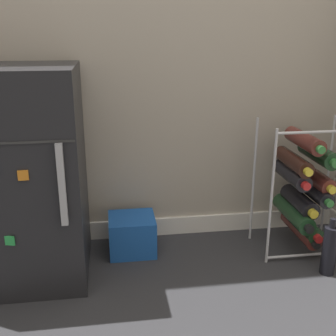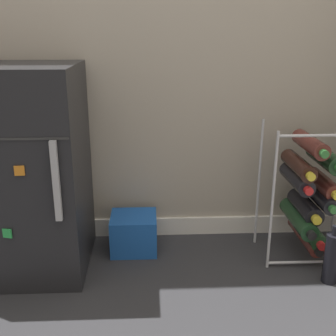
{
  "view_description": "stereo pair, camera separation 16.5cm",
  "coord_description": "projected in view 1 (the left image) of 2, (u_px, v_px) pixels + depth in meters",
  "views": [
    {
      "loc": [
        -0.14,
        -1.26,
        0.99
      ],
      "look_at": [
        0.1,
        0.42,
        0.43
      ],
      "focal_mm": 45.0,
      "sensor_mm": 36.0,
      "label": 1
    },
    {
      "loc": [
        0.02,
        -1.27,
        0.99
      ],
      "look_at": [
        0.1,
        0.42,
        0.43
      ],
      "focal_mm": 45.0,
      "sensor_mm": 36.0,
      "label": 2
    }
  ],
  "objects": [
    {
      "name": "ground_plane",
      "position": [
        158.0,
        319.0,
        1.51
      ],
      "size": [
        14.0,
        14.0,
        0.0
      ],
      "primitive_type": "plane",
      "color": "#28282B"
    },
    {
      "name": "mini_fridge",
      "position": [
        16.0,
        176.0,
        1.68
      ],
      "size": [
        0.53,
        0.49,
        0.87
      ],
      "color": "black",
      "rests_on": "ground_plane"
    },
    {
      "name": "wine_rack",
      "position": [
        303.0,
        189.0,
        1.92
      ],
      "size": [
        0.39,
        0.33,
        0.61
      ],
      "color": "#B2B2B7",
      "rests_on": "ground_plane"
    },
    {
      "name": "soda_box",
      "position": [
        132.0,
        234.0,
        1.96
      ],
      "size": [
        0.21,
        0.2,
        0.17
      ],
      "color": "#194C9E",
      "rests_on": "ground_plane"
    },
    {
      "name": "loose_bottle_floor",
      "position": [
        329.0,
        250.0,
        1.77
      ],
      "size": [
        0.06,
        0.06,
        0.25
      ],
      "color": "black",
      "rests_on": "ground_plane"
    }
  ]
}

